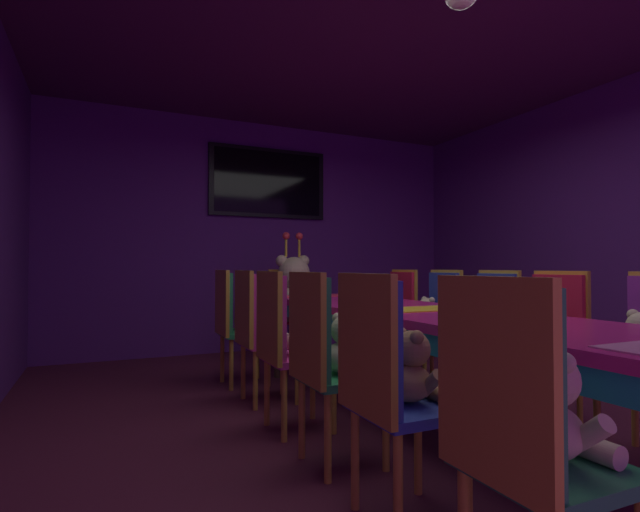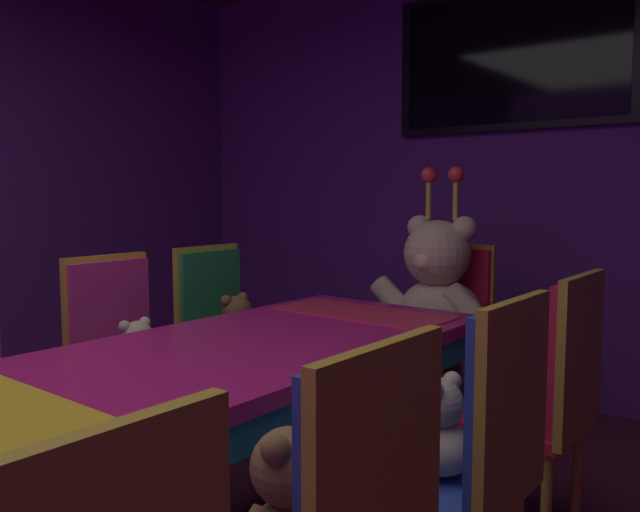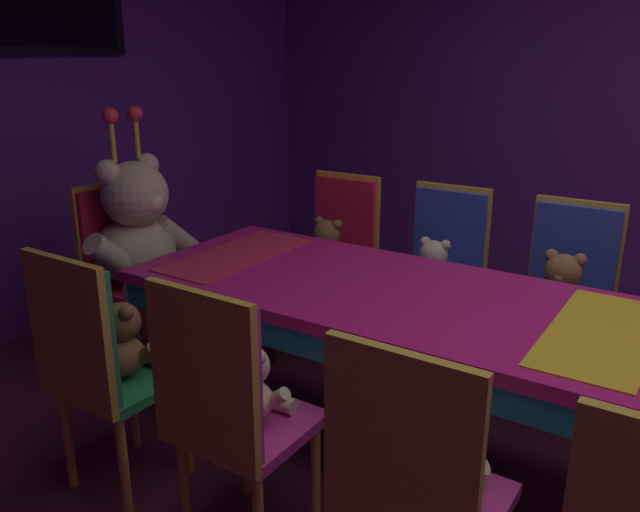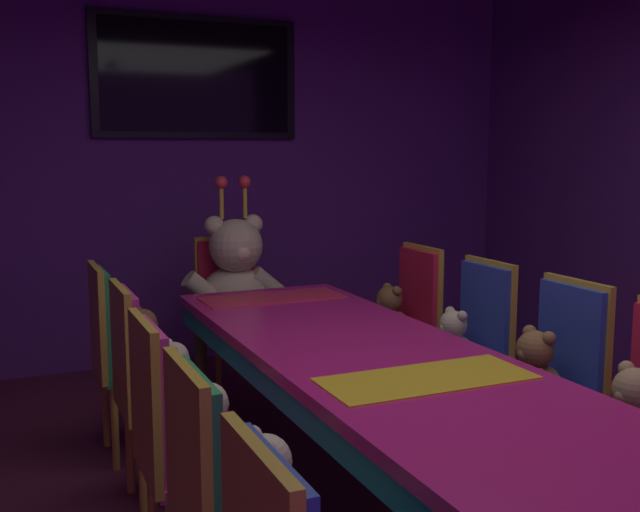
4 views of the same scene
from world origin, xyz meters
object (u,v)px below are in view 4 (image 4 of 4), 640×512
Objects in this scene: chair_left_5 at (115,342)px; chair_right_4 at (476,336)px; teddy_right_4 at (452,341)px; teddy_left_3 at (210,426)px; wall_tv at (197,77)px; teddy_left_4 at (175,375)px; teddy_left_2 at (267,492)px; chair_left_2 at (217,500)px; throne_chair at (229,297)px; king_teddy_bear at (237,277)px; chair_right_3 at (560,368)px; chair_left_4 at (142,374)px; teddy_left_5 at (144,341)px; teddy_right_3 at (533,372)px; chair_left_3 at (169,428)px; teddy_right_5 at (388,315)px; teddy_right_2 at (632,416)px; banquet_table at (426,401)px; chair_right_5 at (410,312)px.

chair_left_5 and chair_right_4 have the same top height.
chair_right_4 is at bearing 180.00° from teddy_right_4.
teddy_left_3 is 3.27m from wall_tv.
teddy_left_4 is 0.19× the size of wall_tv.
teddy_left_2 is 1.85m from chair_left_5.
chair_left_2 and chair_left_5 have the same top height.
king_teddy_bear reaches higher than throne_chair.
chair_right_4 is at bearing 33.17° from king_teddy_bear.
teddy_left_3 is 1.58m from chair_right_3.
chair_right_3 is 3.29m from wall_tv.
chair_left_2 reaches higher than teddy_right_4.
chair_left_4 is (-0.12, 0.66, 0.02)m from teddy_left_3.
teddy_left_5 is 0.32× the size of chair_right_4.
teddy_left_5 is at bearing -41.23° from teddy_right_3.
teddy_left_4 is (0.17, 0.66, -0.02)m from chair_left_3.
teddy_left_3 is 0.99× the size of teddy_right_4.
teddy_left_4 is 0.29× the size of throne_chair.
teddy_right_4 is at bearing 22.08° from chair_left_3.
teddy_left_3 is 1.90m from teddy_right_5.
chair_right_4 is (1.58, 0.64, 0.02)m from teddy_left_3.
teddy_left_5 is 0.32× the size of chair_right_3.
chair_right_4 is 1.00× the size of throne_chair.
teddy_right_4 is at bearing 37.81° from chair_left_2.
teddy_right_2 is (1.55, -0.55, -0.00)m from chair_left_3.
teddy_left_5 is 0.32× the size of throne_chair.
chair_right_4 is at bearing 20.39° from chair_left_3.
banquet_table is 11.39× the size of teddy_left_2.
chair_left_4 is 1.00× the size of throne_chair.
teddy_left_4 is 0.29× the size of chair_right_5.
teddy_left_3 is 0.31× the size of chair_right_3.
chair_left_2 is 2.69m from king_teddy_bear.
banquet_table is 3.40m from wall_tv.
king_teddy_bear is (0.85, 0.70, 0.16)m from chair_left_5.
chair_left_5 is 3.21× the size of teddy_right_4.
chair_left_3 is at bearing 90.27° from chair_left_2.
teddy_left_2 is at bearing 1.16° from teddy_right_2.
teddy_left_5 reaches higher than banquet_table.
chair_left_3 is at bearing 22.08° from teddy_right_4.
throne_chair is (0.71, 2.71, 0.01)m from teddy_left_2.
chair_left_4 is at bearing -38.61° from teddy_right_2.
chair_left_5 and chair_right_5 have the same top height.
teddy_left_3 is 0.96× the size of teddy_left_5.
teddy_left_4 is 1.55m from teddy_right_3.
chair_right_5 is at bearing 49.92° from teddy_left_2.
chair_left_5 is at bearing 92.20° from chair_left_4.
teddy_left_5 is 2.29m from teddy_right_2.
chair_left_5 is 2.89× the size of teddy_right_2.
banquet_table is 12.27× the size of teddy_left_3.
chair_left_4 is at bearing 99.98° from teddy_left_3.
teddy_right_5 is (-0.17, 0.62, -0.01)m from chair_right_4.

